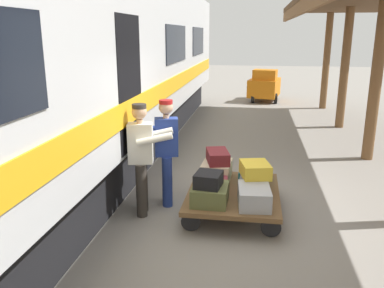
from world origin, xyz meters
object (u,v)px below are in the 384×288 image
suitcase_cream_canvas (217,171)px  suitcase_teal_softside (254,175)px  train_car (37,75)px  suitcase_black_hardshell (208,180)px  porter_by_door (142,156)px  suitcase_slate_roller (254,184)px  baggage_tug (264,86)px  suitcase_burgundy_valise (214,184)px  suitcase_olive_duffel (210,194)px  porter_in_overalls (165,149)px  suitcase_gray_aluminum (254,196)px  suitcase_yellow_case (255,170)px  luggage_cart (233,194)px  suitcase_maroon_trunk (218,157)px

suitcase_cream_canvas → suitcase_teal_softside: bearing=180.0°
train_car → suitcase_cream_canvas: bearing=-171.0°
train_car → suitcase_black_hardshell: train_car is taller
suitcase_black_hardshell → porter_by_door: porter_by_door is taller
suitcase_slate_roller → baggage_tug: bearing=-91.7°
suitcase_burgundy_valise → baggage_tug: baggage_tug is taller
suitcase_black_hardshell → baggage_tug: (-0.97, -11.41, -0.07)m
suitcase_slate_roller → suitcase_olive_duffel: bearing=38.5°
porter_in_overalls → suitcase_slate_roller: bearing=173.7°
train_car → suitcase_olive_duffel: size_ratio=36.68×
suitcase_gray_aluminum → suitcase_black_hardshell: 0.68m
suitcase_olive_duffel → suitcase_black_hardshell: (0.02, 0.02, 0.23)m
train_car → suitcase_yellow_case: bearing=178.9°
luggage_cart → suitcase_gray_aluminum: 0.61m
suitcase_slate_roller → porter_in_overalls: (1.41, -0.15, 0.45)m
suitcase_teal_softside → porter_in_overalls: bearing=13.6°
suitcase_yellow_case → luggage_cart: bearing=-2.9°
suitcase_maroon_trunk → porter_in_overalls: 0.89m
suitcase_cream_canvas → suitcase_yellow_case: 0.84m
suitcase_black_hardshell → baggage_tug: 11.45m
suitcase_burgundy_valise → baggage_tug: bearing=-95.0°
train_car → suitcase_cream_canvas: train_car is taller
porter_in_overalls → suitcase_maroon_trunk: bearing=-157.3°
train_car → suitcase_yellow_case: size_ratio=41.96×
suitcase_olive_duffel → suitcase_gray_aluminum: (-0.62, 0.00, 0.01)m
suitcase_slate_roller → suitcase_maroon_trunk: (0.61, -0.49, 0.26)m
suitcase_olive_duffel → porter_in_overalls: size_ratio=0.33×
suitcase_olive_duffel → suitcase_slate_roller: 0.79m
suitcase_burgundy_valise → suitcase_olive_duffel: bearing=90.0°
train_car → baggage_tug: size_ratio=11.11×
suitcase_black_hardshell → porter_by_door: 1.08m
suitcase_teal_softside → porter_in_overalls: size_ratio=0.37×
suitcase_slate_roller → suitcase_gray_aluminum: suitcase_gray_aluminum is taller
train_car → suitcase_slate_roller: 3.75m
suitcase_burgundy_valise → suitcase_gray_aluminum: 0.79m
suitcase_teal_softside → suitcase_gray_aluminum: (-0.00, 0.99, 0.03)m
baggage_tug → suitcase_gray_aluminum: bearing=88.3°
suitcase_gray_aluminum → suitcase_yellow_case: suitcase_yellow_case is taller
suitcase_burgundy_valise → suitcase_teal_softside: bearing=-141.5°
luggage_cart → baggage_tug: bearing=-93.4°
suitcase_olive_duffel → suitcase_burgundy_valise: bearing=-90.0°
suitcase_burgundy_valise → suitcase_black_hardshell: suitcase_black_hardshell is taller
suitcase_gray_aluminum → porter_in_overalls: size_ratio=0.36×
baggage_tug → porter_in_overalls: bearing=80.8°
suitcase_maroon_trunk → suitcase_burgundy_valise: bearing=88.5°
luggage_cart → suitcase_olive_duffel: size_ratio=3.16×
train_car → baggage_tug: 11.56m
suitcase_olive_duffel → porter_in_overalls: (0.79, -0.65, 0.45)m
suitcase_olive_duffel → suitcase_gray_aluminum: suitcase_gray_aluminum is taller
suitcase_teal_softside → suitcase_black_hardshell: bearing=57.5°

